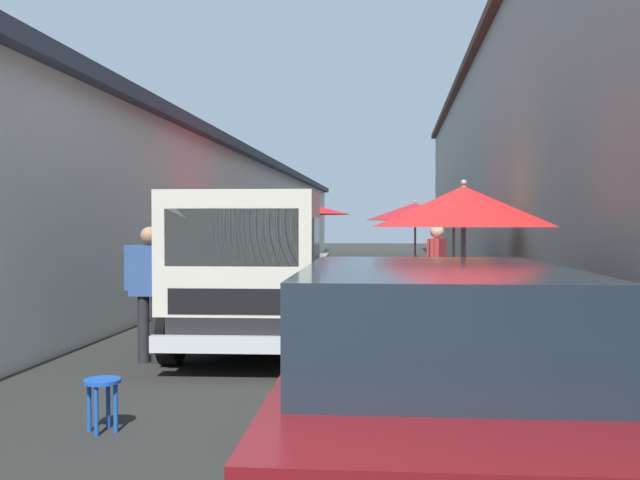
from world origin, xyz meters
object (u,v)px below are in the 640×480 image
object	(u,v)px
fruit_stall_far_right	(463,226)
delivery_truck	(252,275)
fruit_stall_far_left	(287,218)
vendor_in_shade	(150,284)
fruit_stall_near_left	(416,221)
fruit_stall_near_right	(451,228)
hatchback_car	(432,382)
plastic_stool	(102,392)
parked_scooter	(532,319)
vendor_by_crates	(437,267)

from	to	relation	value
fruit_stall_far_right	delivery_truck	xyz separation A→B (m)	(0.62, 2.63, -0.64)
fruit_stall_far_left	vendor_in_shade	xyz separation A→B (m)	(-5.93, 0.75, -0.86)
fruit_stall_far_right	fruit_stall_near_left	bearing A→B (deg)	1.45
delivery_truck	fruit_stall_far_left	bearing A→B (deg)	4.10
fruit_stall_near_right	fruit_stall_far_right	xyz separation A→B (m)	(-6.04, 0.38, 0.06)
hatchback_car	plastic_stool	world-z (taller)	hatchback_car
delivery_truck	parked_scooter	bearing A→B (deg)	-81.55
delivery_truck	parked_scooter	distance (m)	3.74
hatchback_car	vendor_in_shade	distance (m)	4.96
fruit_stall_near_right	delivery_truck	xyz separation A→B (m)	(-5.42, 3.01, -0.58)
fruit_stall_near_right	fruit_stall_far_right	distance (m)	6.06
fruit_stall_near_right	plastic_stool	world-z (taller)	fruit_stall_near_right
fruit_stall_near_right	vendor_by_crates	size ratio (longest dim) A/B	1.40
fruit_stall_far_right	vendor_by_crates	distance (m)	3.33
fruit_stall_far_left	fruit_stall_near_right	bearing A→B (deg)	-87.24
fruit_stall_far_right	parked_scooter	distance (m)	1.98
parked_scooter	hatchback_car	bearing A→B (deg)	162.36
fruit_stall_near_right	parked_scooter	size ratio (longest dim) A/B	1.41
fruit_stall_far_right	delivery_truck	bearing A→B (deg)	76.67
fruit_stall_far_left	fruit_stall_near_left	bearing A→B (deg)	-38.73
fruit_stall_far_right	hatchback_car	bearing A→B (deg)	171.67
fruit_stall_near_left	delivery_truck	size ratio (longest dim) A/B	0.50
fruit_stall_far_left	vendor_by_crates	distance (m)	4.01
fruit_stall_near_left	parked_scooter	xyz separation A→B (m)	(-8.17, -1.26, -1.33)
hatchback_car	fruit_stall_far_left	bearing A→B (deg)	14.12
fruit_stall_near_right	fruit_stall_far_left	size ratio (longest dim) A/B	0.89
fruit_stall_far_left	vendor_in_shade	size ratio (longest dim) A/B	1.60
parked_scooter	plastic_stool	world-z (taller)	parked_scooter
plastic_stool	vendor_by_crates	bearing A→B (deg)	-27.14
fruit_stall_far_right	plastic_stool	size ratio (longest dim) A/B	5.10
plastic_stool	fruit_stall_far_right	bearing A→B (deg)	-49.18
parked_scooter	vendor_by_crates	bearing A→B (deg)	28.09
fruit_stall_far_left	parked_scooter	distance (m)	6.36
fruit_stall_near_left	plastic_stool	distance (m)	12.50
fruit_stall_far_left	plastic_stool	world-z (taller)	fruit_stall_far_left
hatchback_car	vendor_in_shade	size ratio (longest dim) A/B	2.37
hatchback_car	vendor_by_crates	distance (m)	7.11
hatchback_car	fruit_stall_near_right	bearing A→B (deg)	-5.44
fruit_stall_far_left	delivery_truck	bearing A→B (deg)	-175.90
plastic_stool	fruit_stall_near_right	bearing A→B (deg)	-21.97
vendor_by_crates	fruit_stall_near_left	bearing A→B (deg)	1.38
fruit_stall_far_right	vendor_in_shade	bearing A→B (deg)	90.66
fruit_stall_near_right	hatchback_car	bearing A→B (deg)	174.56
plastic_stool	vendor_in_shade	bearing A→B (deg)	12.56
fruit_stall_far_left	fruit_stall_far_right	size ratio (longest dim) A/B	1.20
fruit_stall_near_right	vendor_in_shade	xyz separation A→B (m)	(-6.09, 4.14, -0.65)
fruit_stall_near_right	plastic_stool	xyz separation A→B (m)	(-8.77, 3.54, -1.30)
fruit_stall_near_left	plastic_stool	world-z (taller)	fruit_stall_near_left
vendor_in_shade	parked_scooter	distance (m)	4.96
plastic_stool	delivery_truck	bearing A→B (deg)	-9.02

